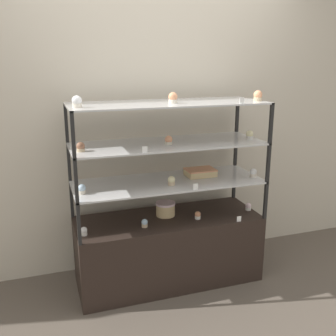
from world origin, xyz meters
name	(u,v)px	position (x,y,z in m)	size (l,w,h in m)	color
ground_plane	(168,278)	(0.00, 0.00, 0.00)	(20.00, 20.00, 0.00)	brown
back_wall	(152,117)	(0.00, 0.42, 1.30)	(8.00, 0.05, 2.60)	beige
display_base	(168,249)	(0.00, 0.00, 0.28)	(1.47, 0.55, 0.55)	black
display_riser_lower	(168,183)	(0.00, 0.00, 0.84)	(1.47, 0.55, 0.31)	black
display_riser_middle	(168,145)	(0.00, 0.00, 1.14)	(1.47, 0.55, 0.31)	black
display_riser_upper	(168,105)	(0.00, 0.00, 1.45)	(1.47, 0.55, 0.31)	black
layer_cake_centerpiece	(165,209)	(-0.01, 0.05, 0.61)	(0.16, 0.16, 0.11)	#DBBC84
sheet_cake_frosted	(200,172)	(0.30, 0.06, 0.88)	(0.24, 0.17, 0.06)	#DBBC84
cupcake_0	(84,231)	(-0.68, -0.12, 0.58)	(0.05, 0.05, 0.06)	white
cupcake_1	(145,223)	(-0.23, -0.12, 0.58)	(0.05, 0.05, 0.06)	#CCB28C
cupcake_2	(198,215)	(0.21, -0.10, 0.58)	(0.05, 0.05, 0.06)	white
cupcake_3	(248,207)	(0.69, -0.06, 0.58)	(0.05, 0.05, 0.06)	white
price_tag_0	(239,219)	(0.50, -0.25, 0.57)	(0.04, 0.00, 0.04)	white
cupcake_4	(82,189)	(-0.67, -0.09, 0.89)	(0.06, 0.06, 0.07)	beige
cupcake_5	(171,181)	(-0.01, -0.10, 0.89)	(0.06, 0.06, 0.07)	#CCB28C
cupcake_6	(253,173)	(0.69, -0.11, 0.89)	(0.06, 0.06, 0.07)	beige
price_tag_1	(196,187)	(0.13, -0.25, 0.88)	(0.04, 0.00, 0.04)	white
cupcake_7	(81,147)	(-0.66, -0.08, 1.19)	(0.06, 0.06, 0.07)	#CCB28C
cupcake_8	(169,140)	(-0.01, -0.06, 1.19)	(0.06, 0.06, 0.07)	beige
cupcake_9	(250,135)	(0.67, -0.05, 1.19)	(0.06, 0.06, 0.07)	white
price_tag_2	(145,149)	(-0.25, -0.25, 1.18)	(0.04, 0.00, 0.04)	white
cupcake_10	(77,102)	(-0.67, -0.12, 1.50)	(0.07, 0.07, 0.08)	beige
cupcake_11	(173,98)	(0.01, -0.07, 1.50)	(0.07, 0.07, 0.08)	beige
cupcake_12	(258,96)	(0.68, -0.12, 1.50)	(0.07, 0.07, 0.08)	#CCB28C
price_tag_3	(242,101)	(0.47, -0.25, 1.49)	(0.04, 0.00, 0.04)	white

